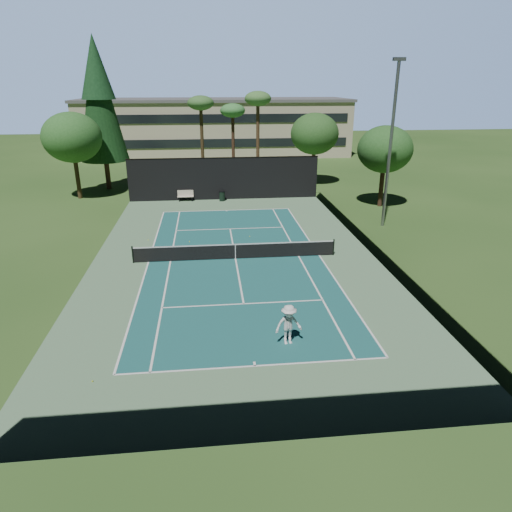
{
  "coord_description": "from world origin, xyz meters",
  "views": [
    {
      "loc": [
        -1.61,
        -27.19,
        10.59
      ],
      "look_at": [
        1.0,
        -3.0,
        1.3
      ],
      "focal_mm": 32.0,
      "sensor_mm": 36.0,
      "label": 1
    }
  ],
  "objects_px": {
    "player": "(289,325)",
    "park_bench": "(186,195)",
    "tennis_ball_b": "(190,242)",
    "tennis_ball_d": "(148,240)",
    "tennis_net": "(235,251)",
    "tennis_ball_c": "(250,236)",
    "tennis_ball_a": "(92,381)",
    "trash_bin": "(222,196)"
  },
  "relations": [
    {
      "from": "tennis_net",
      "to": "park_bench",
      "type": "xyz_separation_m",
      "value": [
        -3.72,
        15.79,
        -0.01
      ]
    },
    {
      "from": "tennis_ball_a",
      "to": "trash_bin",
      "type": "height_order",
      "value": "trash_bin"
    },
    {
      "from": "tennis_net",
      "to": "tennis_ball_b",
      "type": "xyz_separation_m",
      "value": [
        -3.02,
        3.61,
        -0.52
      ]
    },
    {
      "from": "player",
      "to": "tennis_ball_a",
      "type": "xyz_separation_m",
      "value": [
        -7.82,
        -1.92,
        -0.88
      ]
    },
    {
      "from": "tennis_ball_c",
      "to": "tennis_ball_d",
      "type": "xyz_separation_m",
      "value": [
        -7.3,
        -0.02,
        0.0
      ]
    },
    {
      "from": "park_bench",
      "to": "trash_bin",
      "type": "relative_size",
      "value": 1.59
    },
    {
      "from": "tennis_ball_d",
      "to": "park_bench",
      "type": "relative_size",
      "value": 0.05
    },
    {
      "from": "tennis_net",
      "to": "tennis_ball_c",
      "type": "relative_size",
      "value": 184.19
    },
    {
      "from": "tennis_net",
      "to": "tennis_ball_a",
      "type": "height_order",
      "value": "tennis_net"
    },
    {
      "from": "tennis_ball_a",
      "to": "park_bench",
      "type": "xyz_separation_m",
      "value": [
        2.49,
        28.02,
        0.51
      ]
    },
    {
      "from": "trash_bin",
      "to": "player",
      "type": "bearing_deg",
      "value": -85.82
    },
    {
      "from": "tennis_ball_a",
      "to": "park_bench",
      "type": "height_order",
      "value": "park_bench"
    },
    {
      "from": "player",
      "to": "park_bench",
      "type": "relative_size",
      "value": 1.22
    },
    {
      "from": "tennis_ball_b",
      "to": "park_bench",
      "type": "bearing_deg",
      "value": 93.28
    },
    {
      "from": "tennis_ball_d",
      "to": "trash_bin",
      "type": "distance_m",
      "value": 12.46
    },
    {
      "from": "tennis_net",
      "to": "trash_bin",
      "type": "distance_m",
      "value": 15.4
    },
    {
      "from": "tennis_ball_b",
      "to": "tennis_ball_c",
      "type": "relative_size",
      "value": 1.06
    },
    {
      "from": "tennis_ball_a",
      "to": "tennis_ball_d",
      "type": "xyz_separation_m",
      "value": [
        0.23,
        16.57,
        0.0
      ]
    },
    {
      "from": "tennis_net",
      "to": "tennis_ball_a",
      "type": "xyz_separation_m",
      "value": [
        -6.21,
        -12.23,
        -0.52
      ]
    },
    {
      "from": "tennis_ball_a",
      "to": "tennis_ball_b",
      "type": "height_order",
      "value": "tennis_ball_b"
    },
    {
      "from": "tennis_ball_d",
      "to": "tennis_ball_b",
      "type": "bearing_deg",
      "value": -13.9
    },
    {
      "from": "tennis_net",
      "to": "park_bench",
      "type": "distance_m",
      "value": 16.22
    },
    {
      "from": "tennis_ball_b",
      "to": "tennis_ball_d",
      "type": "distance_m",
      "value": 3.05
    },
    {
      "from": "tennis_ball_d",
      "to": "trash_bin",
      "type": "xyz_separation_m",
      "value": [
        5.72,
        11.06,
        0.44
      ]
    },
    {
      "from": "tennis_net",
      "to": "trash_bin",
      "type": "bearing_deg",
      "value": 90.99
    },
    {
      "from": "tennis_ball_b",
      "to": "tennis_ball_d",
      "type": "relative_size",
      "value": 1.02
    },
    {
      "from": "tennis_ball_c",
      "to": "tennis_ball_b",
      "type": "bearing_deg",
      "value": -170.11
    },
    {
      "from": "trash_bin",
      "to": "tennis_ball_a",
      "type": "bearing_deg",
      "value": -102.14
    },
    {
      "from": "tennis_ball_a",
      "to": "tennis_ball_d",
      "type": "distance_m",
      "value": 16.57
    },
    {
      "from": "player",
      "to": "trash_bin",
      "type": "height_order",
      "value": "player"
    },
    {
      "from": "player",
      "to": "tennis_ball_a",
      "type": "distance_m",
      "value": 8.1
    },
    {
      "from": "player",
      "to": "park_bench",
      "type": "height_order",
      "value": "player"
    },
    {
      "from": "tennis_net",
      "to": "tennis_ball_c",
      "type": "xyz_separation_m",
      "value": [
        1.32,
        4.36,
        -0.52
      ]
    },
    {
      "from": "tennis_net",
      "to": "park_bench",
      "type": "bearing_deg",
      "value": 103.26
    },
    {
      "from": "player",
      "to": "tennis_ball_b",
      "type": "distance_m",
      "value": 14.7
    },
    {
      "from": "tennis_ball_c",
      "to": "tennis_ball_a",
      "type": "bearing_deg",
      "value": -114.4
    },
    {
      "from": "tennis_ball_a",
      "to": "tennis_net",
      "type": "bearing_deg",
      "value": 63.09
    },
    {
      "from": "tennis_ball_d",
      "to": "trash_bin",
      "type": "relative_size",
      "value": 0.08
    },
    {
      "from": "tennis_net",
      "to": "tennis_ball_c",
      "type": "distance_m",
      "value": 4.59
    },
    {
      "from": "tennis_ball_b",
      "to": "tennis_ball_c",
      "type": "distance_m",
      "value": 4.4
    },
    {
      "from": "tennis_ball_b",
      "to": "park_bench",
      "type": "distance_m",
      "value": 12.21
    },
    {
      "from": "tennis_net",
      "to": "tennis_ball_a",
      "type": "distance_m",
      "value": 13.73
    }
  ]
}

